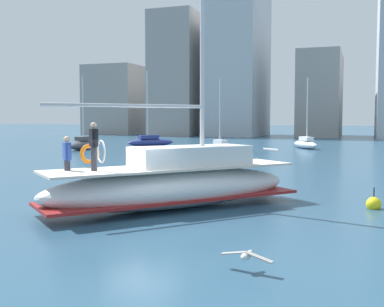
% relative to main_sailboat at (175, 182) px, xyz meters
% --- Properties ---
extents(ground_plane, '(400.00, 400.00, 0.00)m').
position_rel_main_sailboat_xyz_m(ground_plane, '(-0.75, -1.41, -0.91)').
color(ground_plane, '#284C66').
extents(main_sailboat, '(8.05, 8.87, 13.44)m').
position_rel_main_sailboat_xyz_m(main_sailboat, '(0.00, 0.00, 0.00)').
color(main_sailboat, silver).
rests_on(main_sailboat, ground).
extents(moored_sloop_far, '(4.62, 5.01, 8.47)m').
position_rel_main_sailboat_xyz_m(moored_sloop_far, '(-16.24, 33.49, -0.32)').
color(moored_sloop_far, navy).
rests_on(moored_sloop_far, ground).
extents(moored_catamaran, '(3.80, 3.84, 6.98)m').
position_rel_main_sailboat_xyz_m(moored_catamaran, '(-6.49, 28.41, -0.41)').
color(moored_catamaran, silver).
rests_on(moored_catamaran, ground).
extents(moored_cutter_left, '(3.66, 5.16, 7.39)m').
position_rel_main_sailboat_xyz_m(moored_cutter_left, '(0.63, 35.55, -0.35)').
color(moored_cutter_left, silver).
rests_on(moored_cutter_left, ground).
extents(moored_cutter_right, '(2.37, 5.85, 7.56)m').
position_rel_main_sailboat_xyz_m(moored_cutter_right, '(-20.69, 26.44, -0.32)').
color(moored_cutter_right, '#4C4C51').
rests_on(moored_cutter_right, ground).
extents(seagull, '(1.17, 0.49, 0.17)m').
position_rel_main_sailboat_xyz_m(seagull, '(4.03, -6.14, -0.57)').
color(seagull, silver).
rests_on(seagull, ground).
extents(mooring_buoy, '(0.52, 0.52, 0.86)m').
position_rel_main_sailboat_xyz_m(mooring_buoy, '(6.67, 2.17, -0.75)').
color(mooring_buoy, yellow).
rests_on(mooring_buoy, ground).
extents(waterfront_buildings, '(87.64, 19.65, 26.92)m').
position_rel_main_sailboat_xyz_m(waterfront_buildings, '(-1.83, 69.81, 10.10)').
color(waterfront_buildings, gray).
rests_on(waterfront_buildings, ground).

